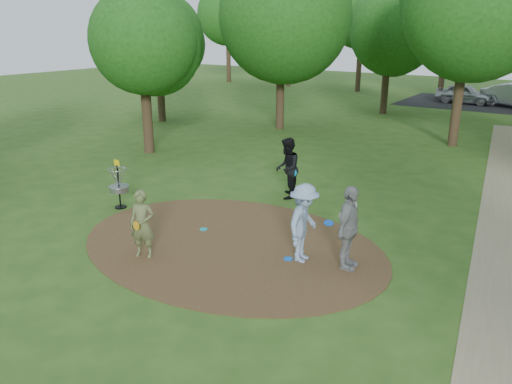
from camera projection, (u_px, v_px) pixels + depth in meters
The scene contains 12 objects.
ground at pixel (230, 244), 12.99m from camera, with size 100.00×100.00×0.00m, color #2D5119.
dirt_clearing at pixel (230, 244), 12.98m from camera, with size 8.40×8.40×0.02m, color #47301C.
parking_lot at pixel (504, 106), 35.57m from camera, with size 14.00×8.00×0.01m, color black.
player_observer_with_disc at pixel (142, 224), 12.03m from camera, with size 0.73×0.62×1.70m.
player_throwing_with_disc at pixel (304, 223), 11.79m from camera, with size 1.23×1.32×1.93m.
player_walking_with_disc at pixel (287, 168), 16.22m from camera, with size 1.09×1.20×2.00m.
player_waiting_with_disc at pixel (349, 228), 11.39m from camera, with size 0.60×1.22×2.01m.
disc_ground_cyan at pixel (204, 229), 13.86m from camera, with size 0.22×0.22×0.02m, color #17A1B8.
disc_ground_blue at pixel (288, 259), 12.10m from camera, with size 0.22×0.22×0.02m, color blue.
car_left at pixel (465, 94), 36.35m from camera, with size 1.64×4.08×1.39m, color #989C9F.
disc_golf_basket at pixel (118, 181), 15.33m from camera, with size 0.63×0.63×1.54m.
tree_ring at pixel (425, 28), 17.76m from camera, with size 37.69×45.88×9.28m.
Camera 1 is at (7.18, -9.50, 5.39)m, focal length 35.00 mm.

